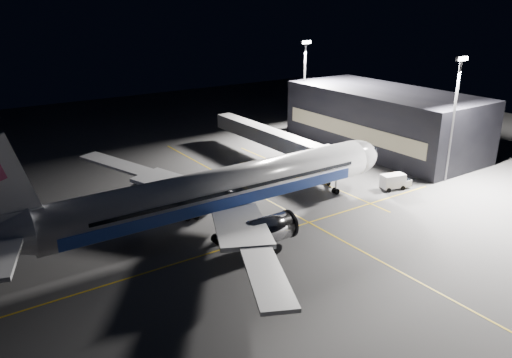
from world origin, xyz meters
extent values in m
plane|color=#4C4C4F|center=(0.00, 0.00, 0.00)|extent=(200.00, 200.00, 0.00)
cube|color=gold|center=(10.00, 0.00, 0.01)|extent=(0.25, 80.00, 0.01)
cube|color=gold|center=(0.00, -6.00, 0.01)|extent=(70.00, 0.25, 0.01)
cube|color=gold|center=(22.00, 10.00, 0.01)|extent=(0.25, 40.00, 0.01)
cylinder|color=silver|center=(0.00, 0.00, 5.30)|extent=(48.00, 5.60, 5.60)
ellipsoid|color=silver|center=(24.00, 0.00, 5.30)|extent=(8.96, 5.60, 5.60)
cube|color=black|center=(26.30, 0.00, 6.30)|extent=(2.20, 3.40, 0.90)
cube|color=#233FA0|center=(-1.00, 2.78, 4.40)|extent=(42.24, 0.25, 1.50)
cube|color=#233FA0|center=(-1.00, -2.78, 4.40)|extent=(42.24, 0.25, 1.50)
cube|color=silver|center=(-2.50, 8.00, 3.70)|extent=(11.36, 15.23, 1.53)
cube|color=silver|center=(-2.50, -8.00, 3.70)|extent=(11.36, 15.23, 1.53)
cube|color=silver|center=(-7.50, 20.50, 4.57)|extent=(8.57, 13.22, 1.31)
cube|color=silver|center=(-7.50, -20.50, 4.57)|extent=(8.57, 13.22, 1.31)
cylinder|color=#B7B7BF|center=(1.20, 9.00, 2.55)|extent=(5.60, 3.40, 3.40)
cylinder|color=#B7B7BF|center=(1.20, -9.00, 2.55)|extent=(5.60, 3.40, 3.40)
cylinder|color=#9999A0|center=(20.50, 0.00, 1.25)|extent=(0.26, 0.26, 2.50)
cylinder|color=black|center=(20.50, 0.00, 0.45)|extent=(0.90, 0.70, 0.90)
cylinder|color=#9999A0|center=(-3.00, 4.30, 1.25)|extent=(0.26, 0.26, 2.50)
cylinder|color=#9999A0|center=(-3.00, -4.30, 1.25)|extent=(0.26, 0.26, 2.50)
cylinder|color=black|center=(-3.00, 4.30, 0.55)|extent=(1.10, 1.60, 1.10)
cylinder|color=black|center=(-3.00, -4.30, 0.55)|extent=(1.10, 1.60, 1.10)
cube|color=black|center=(46.00, 14.00, 6.00)|extent=(18.00, 40.00, 12.00)
cube|color=#655E48|center=(36.95, 14.00, 5.00)|extent=(0.15, 36.00, 3.00)
cube|color=#B2B2B7|center=(22.00, 20.05, 4.60)|extent=(3.00, 33.90, 2.80)
cube|color=#B2B2B7|center=(22.00, 4.20, 4.60)|extent=(3.60, 3.20, 3.40)
cylinder|color=#9999A0|center=(22.00, 4.20, 1.55)|extent=(0.70, 0.70, 3.10)
cylinder|color=black|center=(22.00, 3.30, 0.35)|extent=(0.70, 0.30, 0.70)
cylinder|color=black|center=(22.00, 5.10, 0.35)|extent=(0.70, 0.30, 0.70)
cylinder|color=#59595E|center=(40.00, 32.00, 10.00)|extent=(0.44, 0.44, 20.00)
cube|color=#59595E|center=(40.00, 32.00, 20.30)|extent=(2.40, 0.50, 0.80)
cube|color=white|center=(40.00, 31.65, 20.30)|extent=(2.20, 0.15, 0.60)
cylinder|color=#59595E|center=(40.00, -6.00, 10.00)|extent=(0.44, 0.44, 20.00)
cube|color=#59595E|center=(40.00, -6.00, 20.30)|extent=(2.40, 0.50, 0.80)
cube|color=white|center=(40.00, -6.35, 20.30)|extent=(2.20, 0.15, 0.60)
cube|color=silver|center=(29.33, -3.78, 1.50)|extent=(4.20, 2.74, 2.13)
cube|color=silver|center=(31.60, -4.29, 0.92)|extent=(1.91, 2.13, 1.16)
cube|color=black|center=(31.60, -4.29, 1.40)|extent=(1.49, 1.86, 0.48)
cylinder|color=black|center=(30.88, -3.09, 0.39)|extent=(0.81, 0.41, 0.77)
cylinder|color=black|center=(30.43, -5.07, 0.39)|extent=(0.81, 0.41, 0.77)
cylinder|color=black|center=(28.24, -2.49, 0.39)|extent=(0.81, 0.41, 0.77)
cylinder|color=black|center=(27.79, -4.47, 0.39)|extent=(0.81, 0.41, 0.77)
cube|color=black|center=(-0.33, 21.90, 0.83)|extent=(2.73, 1.78, 1.21)
cube|color=black|center=(-0.33, 21.90, 1.60)|extent=(1.16, 1.16, 0.66)
sphere|color=#FFF2CC|center=(-0.92, 21.07, 0.83)|extent=(0.29, 0.29, 0.29)
sphere|color=#FFF2CC|center=(0.18, 21.02, 0.83)|extent=(0.29, 0.29, 0.29)
cylinder|color=black|center=(0.71, 22.79, 0.33)|extent=(0.67, 0.27, 0.66)
cylinder|color=black|center=(0.62, 20.92, 0.33)|extent=(0.67, 0.27, 0.66)
cylinder|color=black|center=(-1.27, 22.89, 0.33)|extent=(0.67, 0.27, 0.66)
cylinder|color=black|center=(-1.36, 21.01, 0.33)|extent=(0.67, 0.27, 0.66)
cone|color=#FF670A|center=(4.57, 4.00, 0.34)|extent=(0.45, 0.45, 0.68)
cone|color=#FF670A|center=(6.00, 7.73, 0.30)|extent=(0.39, 0.39, 0.59)
cone|color=#FF670A|center=(4.54, 4.57, 0.34)|extent=(0.45, 0.45, 0.68)
camera|label=1|loc=(-31.30, -53.69, 29.08)|focal=35.00mm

